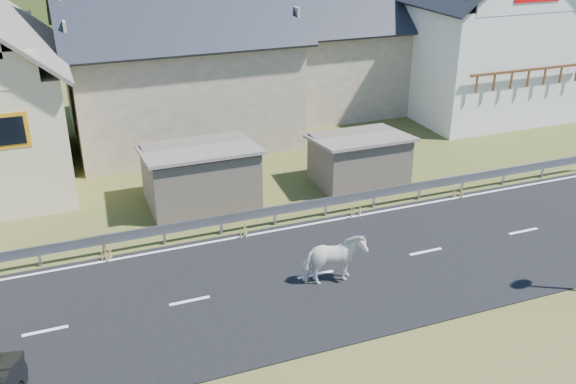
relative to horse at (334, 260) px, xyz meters
name	(u,v)px	position (x,y,z in m)	size (l,w,h in m)	color
ground	(315,276)	(-0.34, 0.60, -0.83)	(160.00, 160.00, 0.00)	#364316
road	(315,275)	(-0.34, 0.60, -0.81)	(60.00, 7.00, 0.04)	black
lane_markings	(315,275)	(-0.34, 0.60, -0.79)	(60.00, 6.60, 0.01)	silver
guardrail	(275,211)	(-0.34, 4.28, -0.27)	(28.10, 0.09, 0.75)	#93969B
shed_left	(200,176)	(-2.34, 7.10, 0.27)	(4.30, 3.30, 2.40)	#61564A
shed_right	(359,160)	(4.16, 6.60, 0.17)	(3.80, 2.90, 2.20)	#61564A
house_stone_a	(173,40)	(-1.34, 15.60, 3.80)	(10.80, 9.80, 8.90)	tan
house_stone_b	(344,27)	(8.66, 17.60, 3.40)	(9.80, 8.80, 8.10)	tan
house_white	(469,14)	(14.66, 14.60, 4.23)	(8.80, 10.80, 9.70)	white
mountain	(81,17)	(4.66, 180.60, -20.83)	(440.00, 280.00, 260.00)	#273B16
horse	(334,260)	(0.00, 0.00, 0.00)	(1.88, 0.86, 1.59)	white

